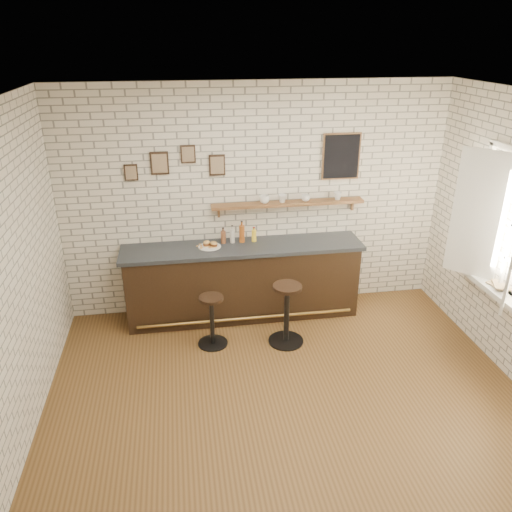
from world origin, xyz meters
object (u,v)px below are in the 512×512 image
object	(u,v)px
bar_counter	(243,281)
shelf_cup_c	(306,198)
sandwich_plate	(210,247)
condiment_bottle_yellow	(254,235)
bitters_bottle_brown	(223,237)
shelf_cup_b	(282,198)
bar_stool_right	(287,312)
bar_stool_left	(212,319)
ciabatta_sandwich	(210,244)
book_lower	(494,287)
shelf_cup_d	(338,196)
bitters_bottle_amber	(242,233)
bitters_bottle_white	(232,236)
book_upper	(493,284)
shelf_cup_a	(265,199)

from	to	relation	value
bar_counter	shelf_cup_c	xyz separation A→B (m)	(0.86, 0.20, 1.04)
sandwich_plate	condiment_bottle_yellow	world-z (taller)	condiment_bottle_yellow
bitters_bottle_brown	shelf_cup_b	xyz separation A→B (m)	(0.78, 0.07, 0.45)
bar_counter	shelf_cup_c	world-z (taller)	shelf_cup_c
bar_stool_right	shelf_cup_c	size ratio (longest dim) A/B	7.22
condiment_bottle_yellow	bar_stool_left	distance (m)	1.25
bar_stool_left	condiment_bottle_yellow	bearing A→B (deg)	50.70
ciabatta_sandwich	shelf_cup_c	size ratio (longest dim) A/B	1.99
bar_stool_left	book_lower	world-z (taller)	book_lower
bitters_bottle_brown	bar_stool_left	world-z (taller)	bitters_bottle_brown
bar_stool_right	shelf_cup_d	size ratio (longest dim) A/B	7.35
bitters_bottle_amber	condiment_bottle_yellow	xyz separation A→B (m)	(0.16, 0.00, -0.04)
ciabatta_sandwich	shelf_cup_b	size ratio (longest dim) A/B	1.96
bar_counter	bar_stool_left	size ratio (longest dim) A/B	4.72
bar_stool_left	bar_stool_right	world-z (taller)	bar_stool_right
shelf_cup_c	book_lower	world-z (taller)	shelf_cup_c
bitters_bottle_amber	bar_stool_right	distance (m)	1.20
bitters_bottle_white	bar_stool_left	bearing A→B (deg)	-114.40
ciabatta_sandwich	bitters_bottle_white	distance (m)	0.32
shelf_cup_b	bar_stool_right	bearing A→B (deg)	-166.53
sandwich_plate	ciabatta_sandwich	xyz separation A→B (m)	(0.01, 0.00, 0.04)
bar_counter	sandwich_plate	size ratio (longest dim) A/B	11.07
bar_counter	sandwich_plate	xyz separation A→B (m)	(-0.42, 0.02, 0.51)
shelf_cup_d	condiment_bottle_yellow	bearing A→B (deg)	176.87
shelf_cup_d	book_upper	world-z (taller)	shelf_cup_d
bar_stool_left	shelf_cup_c	size ratio (longest dim) A/B	6.07
bitters_bottle_amber	shelf_cup_d	xyz separation A→B (m)	(1.28, 0.07, 0.42)
condiment_bottle_yellow	book_lower	distance (m)	2.90
bar_counter	ciabatta_sandwich	world-z (taller)	ciabatta_sandwich
condiment_bottle_yellow	book_lower	bearing A→B (deg)	-32.48
sandwich_plate	shelf_cup_a	size ratio (longest dim) A/B	2.15
sandwich_plate	bitters_bottle_amber	bearing A→B (deg)	13.48
bitters_bottle_brown	shelf_cup_c	size ratio (longest dim) A/B	1.96
bar_stool_left	bar_stool_right	distance (m)	0.91
bar_stool_left	sandwich_plate	bearing A→B (deg)	85.99
bar_stool_left	bitters_bottle_white	bearing A→B (deg)	65.60
bitters_bottle_white	condiment_bottle_yellow	world-z (taller)	bitters_bottle_white
ciabatta_sandwich	bar_stool_right	distance (m)	1.30
bitters_bottle_white	shelf_cup_c	size ratio (longest dim) A/B	2.20
bitters_bottle_amber	bar_stool_right	bearing A→B (deg)	-64.19
bar_counter	shelf_cup_c	bearing A→B (deg)	13.16
bitters_bottle_brown	book_upper	distance (m)	3.23
bitters_bottle_amber	condiment_bottle_yellow	bearing A→B (deg)	0.00
shelf_cup_c	shelf_cup_a	bearing A→B (deg)	120.89
shelf_cup_d	bar_counter	bearing A→B (deg)	-178.03
bitters_bottle_brown	shelf_cup_a	world-z (taller)	shelf_cup_a
ciabatta_sandwich	shelf_cup_d	distance (m)	1.78
bar_counter	bitters_bottle_white	world-z (taller)	bitters_bottle_white
bitters_bottle_brown	shelf_cup_d	world-z (taller)	shelf_cup_d
bitters_bottle_amber	shelf_cup_b	distance (m)	0.69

